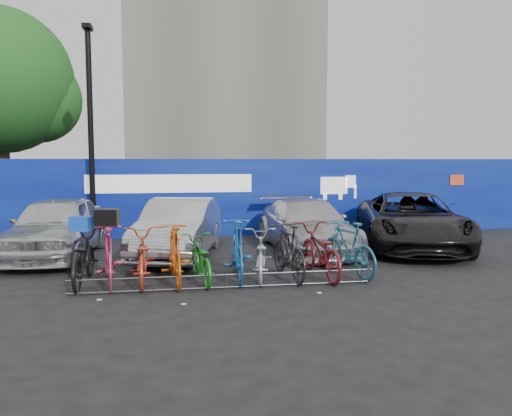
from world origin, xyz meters
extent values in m
plane|color=black|center=(0.00, 0.00, 0.00)|extent=(100.00, 100.00, 0.00)
cube|color=#090E83|center=(0.00, 6.00, 1.20)|extent=(22.00, 0.15, 2.40)
cube|color=white|center=(-1.00, 5.90, 1.65)|extent=(5.00, 0.02, 0.55)
cube|color=white|center=(4.20, 5.90, 1.55)|extent=(1.20, 0.02, 0.90)
cube|color=#E34728|center=(8.50, 5.90, 1.70)|extent=(0.50, 0.02, 0.35)
cylinder|color=#382314|center=(-7.00, 10.00, 2.00)|extent=(0.50, 0.50, 4.00)
sphere|color=#1C5219|center=(-5.80, 10.30, 4.60)|extent=(3.20, 3.20, 3.20)
cylinder|color=black|center=(-3.20, 5.40, 3.00)|extent=(0.16, 0.16, 6.00)
cube|color=black|center=(-3.20, 5.40, 6.05)|extent=(0.25, 0.50, 0.12)
cylinder|color=#595B60|center=(0.00, -0.60, 0.28)|extent=(5.60, 0.03, 0.03)
cylinder|color=#595B60|center=(0.00, -0.60, 0.05)|extent=(5.60, 0.03, 0.03)
cylinder|color=#595B60|center=(-2.60, -0.60, 0.14)|extent=(0.03, 0.03, 0.28)
cylinder|color=#595B60|center=(-1.30, -0.60, 0.14)|extent=(0.03, 0.03, 0.28)
cylinder|color=#595B60|center=(0.00, -0.60, 0.14)|extent=(0.03, 0.03, 0.28)
cylinder|color=#595B60|center=(1.30, -0.60, 0.14)|extent=(0.03, 0.03, 0.28)
cylinder|color=#595B60|center=(2.60, -0.60, 0.14)|extent=(0.03, 0.03, 0.28)
imported|color=silver|center=(-3.72, 3.12, 0.76)|extent=(2.08, 4.55, 1.51)
imported|color=#B3B4B8|center=(-0.79, 2.73, 0.71)|extent=(2.45, 4.52, 1.41)
imported|color=silver|center=(2.51, 3.08, 0.67)|extent=(2.02, 4.68, 1.34)
imported|color=black|center=(5.36, 2.93, 0.74)|extent=(3.85, 5.81, 1.48)
imported|color=black|center=(-2.64, 0.20, 0.52)|extent=(0.71, 1.99, 1.04)
imported|color=#CF3C6F|center=(-2.15, 0.10, 0.57)|extent=(0.82, 1.97, 1.15)
imported|color=#B73722|center=(-1.55, 0.15, 0.51)|extent=(0.77, 1.99, 1.03)
imported|color=#D15911|center=(-0.92, -0.01, 0.57)|extent=(0.70, 1.95, 1.15)
imported|color=#197B1A|center=(-0.44, 0.02, 0.45)|extent=(0.83, 1.78, 0.90)
imported|color=#1A59AB|center=(0.30, 0.16, 0.60)|extent=(0.67, 2.04, 1.21)
imported|color=#AFB1B7|center=(0.75, 0.14, 0.48)|extent=(0.94, 1.91, 0.96)
imported|color=black|center=(1.30, 0.03, 0.56)|extent=(0.71, 1.91, 1.12)
imported|color=maroon|center=(1.95, 0.05, 0.54)|extent=(0.87, 2.09, 1.07)
imported|color=#24647D|center=(2.56, 0.08, 0.57)|extent=(0.97, 1.96, 1.13)
cube|color=blue|center=(-2.64, 0.20, 1.17)|extent=(0.43, 0.37, 0.27)
cube|color=black|center=(-2.15, 0.10, 1.30)|extent=(0.45, 0.41, 0.31)
camera|label=1|loc=(-0.97, -9.47, 2.35)|focal=35.00mm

